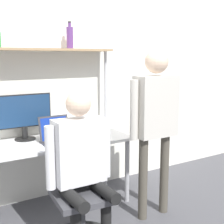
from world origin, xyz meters
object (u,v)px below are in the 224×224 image
cell_phone (83,139)px  bottle_purple (70,37)px  monitor (24,114)px  person_standing (155,112)px  office_chair (80,212)px  person_seated (81,157)px  laptop (56,135)px

cell_phone → bottle_purple: size_ratio=0.52×
monitor → person_standing: bearing=-39.9°
monitor → office_chair: size_ratio=0.63×
monitor → cell_phone: (0.52, -0.31, -0.27)m
office_chair → person_seated: 0.51m
person_seated → person_standing: (0.85, 0.09, 0.28)m
laptop → office_chair: 0.83m
cell_phone → bottle_purple: (0.01, 0.30, 1.06)m
laptop → cell_phone: bearing=-7.8°
office_chair → person_standing: (0.84, 0.04, 0.79)m
monitor → laptop: monitor is taller
bottle_purple → laptop: bearing=-137.9°
person_standing → monitor: bearing=140.1°
cell_phone → person_standing: bearing=-47.2°
cell_phone → bottle_purple: bottle_purple is taller
monitor → bottle_purple: size_ratio=2.02×
monitor → person_seated: person_seated is taller
office_chair → cell_phone: bearing=61.2°
person_seated → bottle_purple: 1.44m
cell_phone → person_seated: (-0.33, -0.64, 0.04)m
laptop → bottle_purple: size_ratio=1.10×
cell_phone → person_standing: person_standing is taller
office_chair → bottle_purple: bottle_purple is taller
monitor → laptop: size_ratio=1.84×
monitor → person_standing: 1.35m
laptop → person_standing: 1.03m
person_standing → person_seated: bearing=-174.1°
laptop → person_seated: person_seated is taller
monitor → office_chair: bearing=-77.9°
laptop → person_seated: 0.68m
monitor → person_standing: size_ratio=0.35×
person_seated → bottle_purple: size_ratio=4.65×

